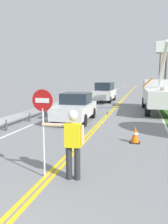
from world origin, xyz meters
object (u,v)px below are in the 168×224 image
object	(u,v)px
utility_bucket_truck	(160,93)
utility_pole_mid	(166,67)
oncoming_sedan_nearest	(76,107)
utility_pole_far	(160,69)
traffic_cone_lead	(135,135)
stop_sign_paddle	(43,114)
oncoming_suv_second	(105,92)
flagger_worker	(73,140)

from	to	relation	value
utility_bucket_truck	utility_pole_mid	distance (m)	18.24
oncoming_sedan_nearest	utility_pole_far	xyz separation A→B (m)	(7.40, 41.48, 3.74)
utility_bucket_truck	utility_pole_far	bearing A→B (deg)	86.42
traffic_cone_lead	utility_bucket_truck	bearing A→B (deg)	80.65
oncoming_sedan_nearest	utility_pole_far	size ratio (longest dim) A/B	0.47
utility_bucket_truck	oncoming_sedan_nearest	world-z (taller)	utility_bucket_truck
stop_sign_paddle	utility_pole_far	xyz separation A→B (m)	(5.94, 48.78, 2.86)
utility_bucket_truck	oncoming_suv_second	size ratio (longest dim) A/B	1.49
oncoming_suv_second	utility_pole_far	world-z (taller)	utility_pole_far
oncoming_suv_second	traffic_cone_lead	size ratio (longest dim) A/B	6.64
utility_pole_mid	traffic_cone_lead	world-z (taller)	utility_pole_mid
utility_bucket_truck	stop_sign_paddle	bearing A→B (deg)	-106.13
utility_bucket_truck	utility_pole_mid	xyz separation A→B (m)	(1.98, 17.92, 2.76)
utility_pole_far	traffic_cone_lead	world-z (taller)	utility_pole_far
traffic_cone_lead	flagger_worker	bearing A→B (deg)	-111.39
utility_pole_far	flagger_worker	bearing A→B (deg)	-96.06
oncoming_suv_second	utility_pole_mid	distance (m)	14.54
stop_sign_paddle	utility_bucket_truck	bearing A→B (deg)	73.87
utility_pole_far	utility_bucket_truck	bearing A→B (deg)	-93.58
oncoming_suv_second	utility_pole_mid	xyz separation A→B (m)	(7.30, 12.19, 3.11)
stop_sign_paddle	traffic_cone_lead	bearing A→B (deg)	59.56
flagger_worker	traffic_cone_lead	distance (m)	4.00
utility_pole_mid	utility_pole_far	world-z (taller)	utility_pole_far
oncoming_sedan_nearest	traffic_cone_lead	size ratio (longest dim) A/B	5.95
stop_sign_paddle	oncoming_suv_second	size ratio (longest dim) A/B	0.50
flagger_worker	utility_pole_mid	distance (m)	31.12
flagger_worker	traffic_cone_lead	world-z (taller)	flagger_worker
utility_pole_mid	traffic_cone_lead	distance (m)	27.40
utility_bucket_truck	traffic_cone_lead	xyz separation A→B (m)	(-1.48, -8.99, -1.07)
utility_pole_far	oncoming_sedan_nearest	bearing A→B (deg)	-100.12
oncoming_sedan_nearest	utility_bucket_truck	bearing A→B (deg)	46.51
utility_bucket_truck	utility_pole_mid	size ratio (longest dim) A/B	0.87
oncoming_sedan_nearest	utility_pole_mid	distance (m)	24.64
utility_pole_mid	utility_pole_far	distance (m)	18.13
oncoming_sedan_nearest	oncoming_suv_second	xyz separation A→B (m)	(-0.18, 11.16, 0.23)
flagger_worker	utility_pole_mid	size ratio (longest dim) A/B	0.23
stop_sign_paddle	oncoming_sedan_nearest	size ratio (longest dim) A/B	0.56
utility_pole_far	traffic_cone_lead	bearing A→B (deg)	-94.74
stop_sign_paddle	utility_pole_mid	world-z (taller)	utility_pole_mid
stop_sign_paddle	oncoming_suv_second	bearing A→B (deg)	95.09
stop_sign_paddle	utility_bucket_truck	xyz separation A→B (m)	(3.68, 12.73, -0.30)
stop_sign_paddle	oncoming_suv_second	distance (m)	18.56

